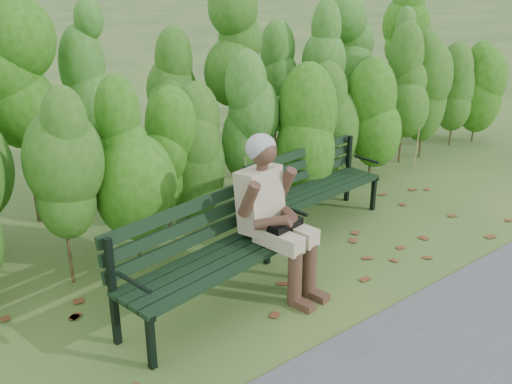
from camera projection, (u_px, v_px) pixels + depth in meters
ground at (280, 279)px, 5.48m from camera, size 80.00×80.00×0.00m
hedge_band at (167, 106)px, 6.34m from camera, size 11.04×1.67×2.42m
leaf_litter at (282, 280)px, 5.46m from camera, size 5.92×2.25×0.01m
bench_left at (208, 248)px, 4.90m from camera, size 1.86×0.84×0.90m
bench_right at (311, 181)px, 6.46m from camera, size 1.64×0.64×0.80m
seated_woman at (273, 207)px, 5.08m from camera, size 0.59×0.86×1.39m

